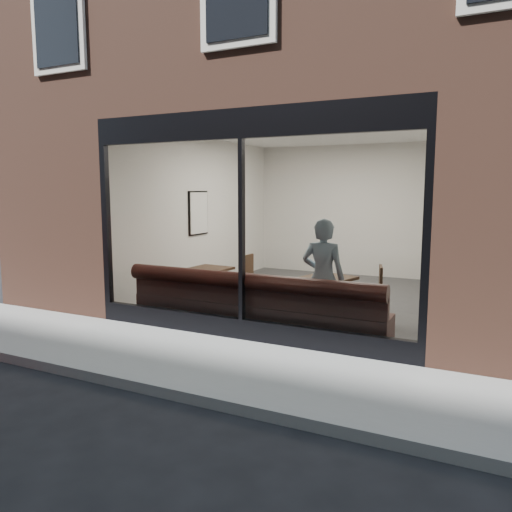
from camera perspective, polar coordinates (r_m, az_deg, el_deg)
The scene contains 21 objects.
ground at distance 5.58m, azimuth -11.86°, elevation -14.89°, with size 120.00×120.00×0.00m, color black.
sidewalk_near at distance 6.34m, azimuth -6.15°, elevation -11.91°, with size 40.00×2.00×0.01m, color gray.
kerb_near at distance 5.52m, azimuth -12.21°, elevation -14.48°, with size 40.00×0.10×0.12m, color gray.
host_building_pier_left at distance 13.91m, azimuth -3.79°, elevation 5.49°, with size 2.50×12.00×3.20m, color brown.
host_building_backfill at distance 15.37m, azimuth 14.29°, elevation 5.47°, with size 5.00×6.00×3.20m, color brown.
cafe_floor at distance 9.81m, azimuth 6.53°, elevation -4.77°, with size 6.00×6.00×0.00m, color #2D2D30.
cafe_ceiling at distance 9.64m, azimuth 6.83°, elevation 13.96°, with size 6.00×6.00×0.00m, color white.
cafe_wall_back at distance 12.45m, azimuth 11.35°, elevation 5.10°, with size 5.00×5.00×0.00m, color silver.
cafe_wall_left at distance 10.70m, azimuth -6.03°, elevation 4.81°, with size 6.00×6.00×0.00m, color silver.
cafe_wall_right at distance 9.07m, azimuth 21.69°, elevation 3.81°, with size 6.00×6.00×0.00m, color silver.
storefront_kick at distance 7.16m, azimuth -1.60°, elevation -8.36°, with size 5.00×0.10×0.30m, color black.
storefront_header at distance 6.93m, azimuth -1.69°, elevation 14.92°, with size 5.00×0.10×0.40m, color black.
storefront_mullion at distance 6.90m, azimuth -1.65°, elevation 2.89°, with size 0.06×0.10×2.50m, color black.
storefront_glass at distance 6.88m, azimuth -1.76°, elevation 2.87°, with size 4.80×4.80×0.00m, color white.
banquette at distance 7.48m, azimuth -0.16°, elevation -7.05°, with size 4.00×0.55×0.45m, color #371814.
person at distance 7.24m, azimuth 7.66°, elevation -2.50°, with size 0.62×0.41×1.71m, color #87A3B7.
cafe_table_left at distance 8.74m, azimuth -5.38°, elevation -1.48°, with size 0.66×0.66×0.04m, color black.
cafe_table_right at distance 7.90m, azimuth 8.27°, elevation -2.51°, with size 0.70×0.70×0.04m, color black.
cafe_chair_left at distance 9.19m, azimuth -2.08°, elevation -4.18°, with size 0.43×0.43×0.04m, color black.
cafe_chair_right at distance 8.02m, azimuth 12.58°, elevation -6.10°, with size 0.39×0.39×0.04m, color black.
wall_poster at distance 10.47m, azimuth -6.54°, elevation 4.91°, with size 0.02×0.64×0.85m, color white.
Camera 1 is at (3.23, -4.02, 2.12)m, focal length 35.00 mm.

